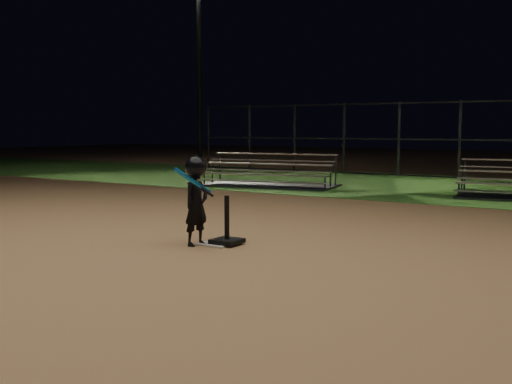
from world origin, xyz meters
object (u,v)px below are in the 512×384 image
at_px(home_plate, 218,244).
at_px(batting_tee, 227,235).
at_px(child_batter, 196,198).
at_px(bleacher_left, 269,180).
at_px(light_pole_left, 198,53).

relative_size(home_plate, batting_tee, 0.67).
bearing_deg(child_batter, bleacher_left, 32.64).
bearing_deg(batting_tee, home_plate, -160.73).
bearing_deg(bleacher_left, child_batter, -75.07).
bearing_deg(light_pole_left, bleacher_left, -41.87).
distance_m(home_plate, child_batter, 0.71).
relative_size(bleacher_left, light_pole_left, 0.48).
bearing_deg(child_batter, light_pole_left, 45.70).
distance_m(batting_tee, child_batter, 0.67).
bearing_deg(batting_tee, light_pole_left, 129.16).
relative_size(home_plate, light_pole_left, 0.05).
height_order(home_plate, batting_tee, batting_tee).
height_order(child_batter, bleacher_left, child_batter).
bearing_deg(home_plate, batting_tee, 19.27).
bearing_deg(light_pole_left, child_batter, -52.10).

